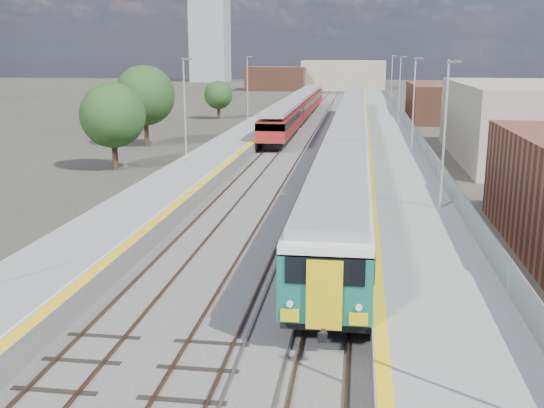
# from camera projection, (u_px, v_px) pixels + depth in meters

# --- Properties ---
(ground) EXTENTS (320.00, 320.00, 0.00)m
(ground) POSITION_uv_depth(u_px,v_px,m) (334.00, 147.00, 61.02)
(ground) COLOR #47443A
(ground) RESTS_ON ground
(ballast_bed) EXTENTS (10.50, 155.00, 0.06)m
(ballast_bed) POSITION_uv_depth(u_px,v_px,m) (313.00, 143.00, 63.72)
(ballast_bed) COLOR #565451
(ballast_bed) RESTS_ON ground
(tracks) EXTENTS (8.96, 160.00, 0.17)m
(tracks) POSITION_uv_depth(u_px,v_px,m) (320.00, 140.00, 65.24)
(tracks) COLOR #4C3323
(tracks) RESTS_ON ground
(platform_right) EXTENTS (4.70, 155.00, 8.52)m
(platform_right) POSITION_uv_depth(u_px,v_px,m) (389.00, 139.00, 62.59)
(platform_right) COLOR slate
(platform_right) RESTS_ON ground
(platform_left) EXTENTS (4.30, 155.00, 8.52)m
(platform_left) POSITION_uv_depth(u_px,v_px,m) (246.00, 137.00, 64.50)
(platform_left) COLOR slate
(platform_left) RESTS_ON ground
(buildings) EXTENTS (72.00, 185.50, 40.00)m
(buildings) POSITION_uv_depth(u_px,v_px,m) (273.00, 45.00, 146.33)
(buildings) COLOR brown
(buildings) RESTS_ON ground
(green_train) EXTENTS (2.88, 80.11, 3.17)m
(green_train) POSITION_uv_depth(u_px,v_px,m) (350.00, 129.00, 56.89)
(green_train) COLOR black
(green_train) RESTS_ON ground
(red_train) EXTENTS (2.71, 55.10, 3.43)m
(red_train) POSITION_uv_depth(u_px,v_px,m) (300.00, 107.00, 82.67)
(red_train) COLOR black
(red_train) RESTS_ON ground
(tree_a) EXTENTS (4.96, 4.96, 6.72)m
(tree_a) POSITION_uv_depth(u_px,v_px,m) (113.00, 115.00, 48.18)
(tree_a) COLOR #382619
(tree_a) RESTS_ON ground
(tree_b) EXTENTS (5.71, 5.71, 7.74)m
(tree_b) POSITION_uv_depth(u_px,v_px,m) (145.00, 96.00, 60.56)
(tree_b) COLOR #382619
(tree_b) RESTS_ON ground
(tree_c) EXTENTS (3.85, 3.85, 5.22)m
(tree_c) POSITION_uv_depth(u_px,v_px,m) (218.00, 95.00, 86.19)
(tree_c) COLOR #382619
(tree_c) RESTS_ON ground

